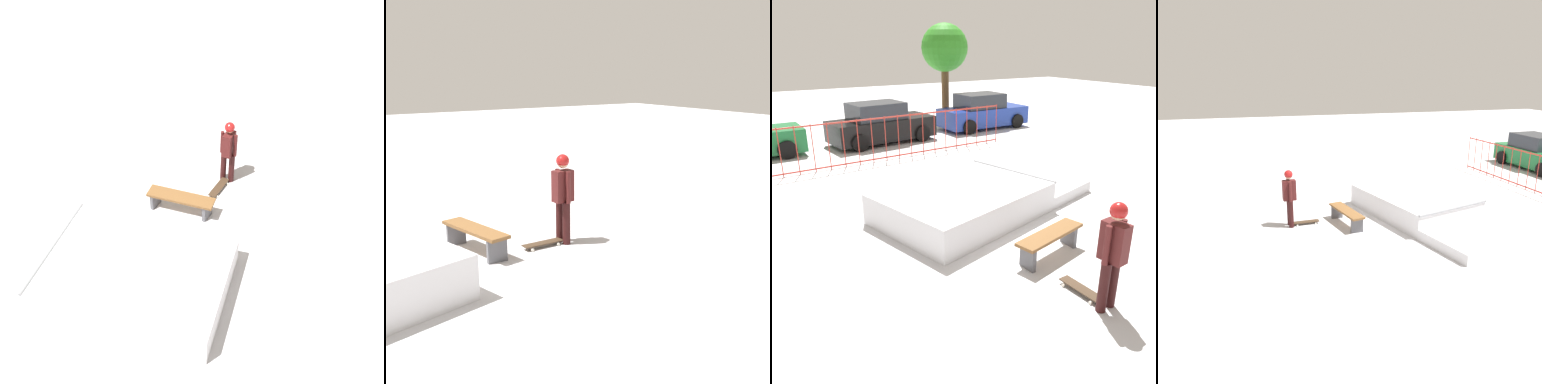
# 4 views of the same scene
# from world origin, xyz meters

# --- Properties ---
(skater) EXTENTS (0.44, 0.40, 1.73)m
(skater) POSITION_xyz_m (0.00, -3.49, 1.01)
(skater) COLOR black
(skater) RESTS_ON ground
(skateboard) EXTENTS (0.27, 0.80, 0.09)m
(skateboard) POSITION_xyz_m (-0.01, -3.03, 0.08)
(skateboard) COLOR #3F2D1E
(skateboard) RESTS_ON ground
(park_bench) EXTENTS (1.65, 0.72, 0.48)m
(park_bench) POSITION_xyz_m (0.38, -1.86, 0.36)
(park_bench) COLOR brown
(park_bench) RESTS_ON ground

